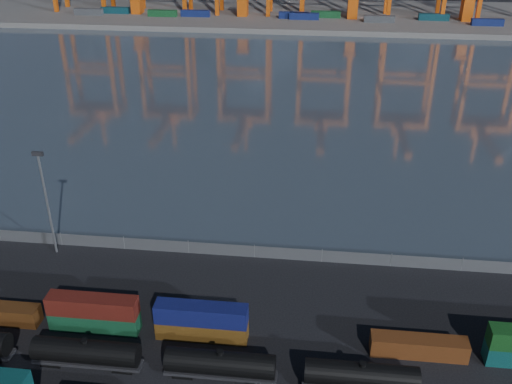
# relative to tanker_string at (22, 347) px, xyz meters

# --- Properties ---
(harbor_water) EXTENTS (700.00, 700.00, 0.00)m
(harbor_water) POSITION_rel_tanker_string_xyz_m (24.27, 100.99, -1.96)
(harbor_water) COLOR #333F4A
(harbor_water) RESTS_ON ground
(far_quay) EXTENTS (700.00, 70.00, 2.00)m
(far_quay) POSITION_rel_tanker_string_xyz_m (24.27, 205.99, -0.96)
(far_quay) COLOR #514F4C
(far_quay) RESTS_ON ground
(container_row_north) EXTENTS (102.84, 2.28, 4.87)m
(container_row_north) POSITION_rel_tanker_string_xyz_m (39.70, 6.18, 0.14)
(container_row_north) COLOR #4D290F
(container_row_north) RESTS_ON ground
(tanker_string) EXTENTS (90.25, 2.74, 3.92)m
(tanker_string) POSITION_rel_tanker_string_xyz_m (0.00, 0.00, 0.00)
(tanker_string) COLOR black
(tanker_string) RESTS_ON ground
(waterfront_fence) EXTENTS (160.12, 0.12, 2.20)m
(waterfront_fence) POSITION_rel_tanker_string_xyz_m (24.27, 23.99, -0.96)
(waterfront_fence) COLOR #595B5E
(waterfront_fence) RESTS_ON ground
(yard_light_mast) EXTENTS (1.60, 0.40, 16.60)m
(yard_light_mast) POSITION_rel_tanker_string_xyz_m (-5.73, 21.99, 7.33)
(yard_light_mast) COLOR slate
(yard_light_mast) RESTS_ON ground
(quay_containers) EXTENTS (172.58, 10.99, 2.60)m
(quay_containers) POSITION_rel_tanker_string_xyz_m (13.28, 191.45, 1.34)
(quay_containers) COLOR navy
(quay_containers) RESTS_ON far_quay
(straddle_carriers) EXTENTS (140.00, 7.00, 11.10)m
(straddle_carriers) POSITION_rel_tanker_string_xyz_m (21.77, 195.99, 5.85)
(straddle_carriers) COLOR #DE560F
(straddle_carriers) RESTS_ON far_quay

